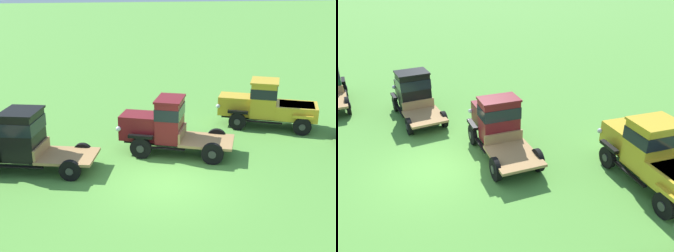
{
  "view_description": "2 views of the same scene",
  "coord_description": "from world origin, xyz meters",
  "views": [
    {
      "loc": [
        -2.34,
        -12.9,
        6.64
      ],
      "look_at": [
        0.63,
        2.94,
        1.0
      ],
      "focal_mm": 45.0,
      "sensor_mm": 36.0,
      "label": 1
    },
    {
      "loc": [
        9.12,
        -5.18,
        6.66
      ],
      "look_at": [
        0.63,
        2.94,
        1.0
      ],
      "focal_mm": 35.0,
      "sensor_mm": 36.0,
      "label": 2
    }
  ],
  "objects": [
    {
      "name": "ground_plane",
      "position": [
        0.0,
        0.0,
        0.0
      ],
      "size": [
        240.0,
        240.0,
        0.0
      ],
      "primitive_type": "plane",
      "color": "#518E38"
    },
    {
      "name": "vintage_truck_midrow_center",
      "position": [
        0.44,
        2.65,
        1.15
      ],
      "size": [
        4.78,
        3.13,
        2.28
      ],
      "color": "black",
      "rests_on": "ground"
    },
    {
      "name": "vintage_truck_far_side",
      "position": [
        5.7,
        4.88,
        1.1
      ],
      "size": [
        4.75,
        3.34,
        2.23
      ],
      "color": "black",
      "rests_on": "ground"
    },
    {
      "name": "vintage_truck_second_in_line",
      "position": [
        -5.02,
        2.04,
        1.15
      ],
      "size": [
        4.96,
        2.76,
        2.26
      ],
      "color": "black",
      "rests_on": "ground"
    }
  ]
}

